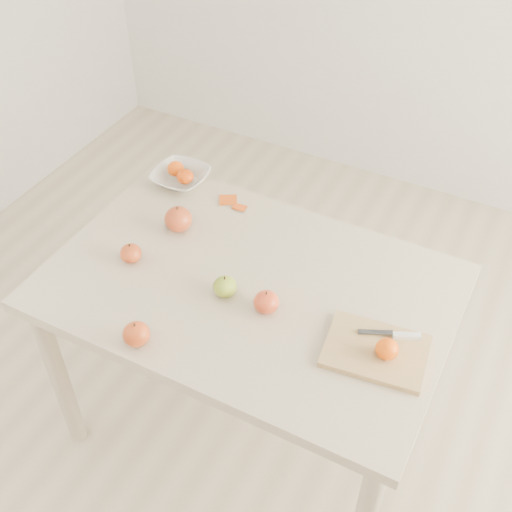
% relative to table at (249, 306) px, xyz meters
% --- Properties ---
extents(ground, '(3.50, 3.50, 0.00)m').
position_rel_table_xyz_m(ground, '(0.00, 0.00, -0.65)').
color(ground, '#C6B293').
rests_on(ground, ground).
extents(table, '(1.20, 0.80, 0.75)m').
position_rel_table_xyz_m(table, '(0.00, 0.00, 0.00)').
color(table, beige).
rests_on(table, ground).
extents(cutting_board, '(0.29, 0.23, 0.02)m').
position_rel_table_xyz_m(cutting_board, '(0.43, -0.07, 0.11)').
color(cutting_board, tan).
rests_on(cutting_board, table).
extents(board_tangerine, '(0.06, 0.06, 0.05)m').
position_rel_table_xyz_m(board_tangerine, '(0.46, -0.08, 0.14)').
color(board_tangerine, '#D43E07').
rests_on(board_tangerine, cutting_board).
extents(fruit_bowl, '(0.19, 0.19, 0.05)m').
position_rel_table_xyz_m(fruit_bowl, '(-0.45, 0.33, 0.12)').
color(fruit_bowl, silver).
rests_on(fruit_bowl, table).
extents(bowl_tangerine_near, '(0.06, 0.06, 0.05)m').
position_rel_table_xyz_m(bowl_tangerine_near, '(-0.47, 0.34, 0.14)').
color(bowl_tangerine_near, orange).
rests_on(bowl_tangerine_near, fruit_bowl).
extents(bowl_tangerine_far, '(0.06, 0.06, 0.05)m').
position_rel_table_xyz_m(bowl_tangerine_far, '(-0.42, 0.32, 0.14)').
color(bowl_tangerine_far, '#D93F07').
rests_on(bowl_tangerine_far, fruit_bowl).
extents(orange_peel_a, '(0.07, 0.07, 0.01)m').
position_rel_table_xyz_m(orange_peel_a, '(-0.25, 0.32, 0.10)').
color(orange_peel_a, '#C5480D').
rests_on(orange_peel_a, table).
extents(orange_peel_b, '(0.05, 0.04, 0.01)m').
position_rel_table_xyz_m(orange_peel_b, '(-0.20, 0.30, 0.10)').
color(orange_peel_b, '#D54A0F').
rests_on(orange_peel_b, table).
extents(paring_knife, '(0.16, 0.08, 0.01)m').
position_rel_table_xyz_m(paring_knife, '(0.47, -0.00, 0.12)').
color(paring_knife, white).
rests_on(paring_knife, cutting_board).
extents(apple_green, '(0.07, 0.07, 0.06)m').
position_rel_table_xyz_m(apple_green, '(-0.04, -0.07, 0.13)').
color(apple_green, '#5E8F1D').
rests_on(apple_green, table).
extents(apple_red_d, '(0.07, 0.07, 0.06)m').
position_rel_table_xyz_m(apple_red_d, '(-0.37, -0.08, 0.13)').
color(apple_red_d, '#9C1C09').
rests_on(apple_red_d, table).
extents(apple_red_c, '(0.07, 0.07, 0.07)m').
position_rel_table_xyz_m(apple_red_c, '(-0.16, -0.34, 0.13)').
color(apple_red_c, maroon).
rests_on(apple_red_c, table).
extents(apple_red_e, '(0.07, 0.07, 0.07)m').
position_rel_table_xyz_m(apple_red_e, '(0.10, -0.07, 0.13)').
color(apple_red_e, '#961908').
rests_on(apple_red_e, table).
extents(apple_red_a, '(0.09, 0.09, 0.08)m').
position_rel_table_xyz_m(apple_red_a, '(-0.32, 0.12, 0.14)').
color(apple_red_a, maroon).
rests_on(apple_red_a, table).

